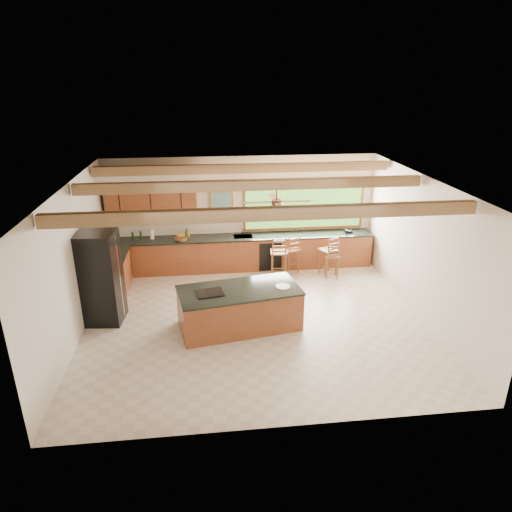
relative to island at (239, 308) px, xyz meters
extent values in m
plane|color=beige|center=(0.37, 0.22, -0.43)|extent=(7.20, 7.20, 0.00)
cube|color=beige|center=(0.37, 3.47, 1.07)|extent=(7.20, 0.04, 3.00)
cube|color=beige|center=(0.37, -3.03, 1.07)|extent=(7.20, 0.04, 3.00)
cube|color=beige|center=(-3.23, 0.22, 1.07)|extent=(0.04, 6.50, 3.00)
cube|color=beige|center=(3.97, 0.22, 1.07)|extent=(0.04, 6.50, 3.00)
cube|color=tan|center=(0.37, 0.22, 2.57)|extent=(7.20, 6.50, 0.04)
cube|color=#976C4B|center=(0.37, -1.38, 2.43)|extent=(7.10, 0.15, 0.22)
cube|color=#976C4B|center=(0.37, 0.72, 2.43)|extent=(7.10, 0.15, 0.22)
cube|color=#976C4B|center=(0.37, 2.52, 2.43)|extent=(7.10, 0.15, 0.22)
cube|color=brown|center=(-1.98, 3.28, 1.47)|extent=(2.30, 0.35, 0.70)
cube|color=silver|center=(-1.98, 3.21, 2.07)|extent=(2.60, 0.50, 0.48)
cylinder|color=#FFEABF|center=(-2.68, 3.21, 1.84)|extent=(0.10, 0.10, 0.01)
cylinder|color=#FFEABF|center=(-1.28, 3.21, 1.84)|extent=(0.10, 0.10, 0.01)
cube|color=#76BD43|center=(2.07, 3.44, 1.24)|extent=(3.20, 0.04, 1.30)
cube|color=#B07235|center=(-0.18, 3.44, 1.42)|extent=(0.64, 0.03, 0.54)
cube|color=#3C6C51|center=(-0.18, 3.42, 1.42)|extent=(0.54, 0.01, 0.44)
cube|color=brown|center=(0.37, 3.13, 0.01)|extent=(7.00, 0.65, 0.88)
cube|color=black|center=(0.37, 3.13, 0.47)|extent=(7.04, 0.69, 0.04)
cube|color=brown|center=(-2.89, 1.57, 0.01)|extent=(0.65, 2.35, 0.88)
cube|color=black|center=(-2.89, 1.57, 0.47)|extent=(0.69, 2.39, 0.04)
cube|color=black|center=(1.07, 2.80, -0.01)|extent=(0.60, 0.02, 0.78)
cube|color=silver|center=(0.37, 3.13, 0.47)|extent=(0.50, 0.38, 0.03)
cylinder|color=silver|center=(0.37, 3.33, 0.64)|extent=(0.03, 0.03, 0.30)
cylinder|color=silver|center=(0.37, 3.23, 0.77)|extent=(0.03, 0.20, 0.03)
cylinder|color=white|center=(-2.03, 3.19, 0.61)|extent=(0.10, 0.10, 0.25)
cylinder|color=#173816|center=(-2.54, 3.24, 0.58)|extent=(0.05, 0.05, 0.20)
cylinder|color=#173816|center=(-2.32, 3.24, 0.59)|extent=(0.06, 0.06, 0.21)
cube|color=black|center=(3.27, 3.11, 0.53)|extent=(0.21, 0.17, 0.09)
cube|color=brown|center=(0.00, 0.00, -0.02)|extent=(2.60, 1.53, 0.83)
cube|color=black|center=(0.00, 0.00, 0.41)|extent=(2.64, 1.58, 0.04)
cube|color=black|center=(-0.60, -0.11, 0.44)|extent=(0.61, 0.52, 0.02)
cylinder|color=white|center=(0.91, 0.02, 0.44)|extent=(0.30, 0.30, 0.02)
cube|color=black|center=(-2.85, 0.62, 0.56)|extent=(0.85, 0.83, 1.99)
cube|color=silver|center=(-2.46, 0.62, 0.56)|extent=(0.03, 0.06, 1.83)
cube|color=brown|center=(1.22, 2.41, 0.27)|extent=(0.46, 0.46, 0.04)
cylinder|color=brown|center=(1.06, 2.25, -0.09)|extent=(0.04, 0.04, 0.68)
cylinder|color=brown|center=(1.39, 2.25, -0.09)|extent=(0.04, 0.04, 0.68)
cylinder|color=brown|center=(1.06, 2.58, -0.09)|extent=(0.04, 0.04, 0.68)
cylinder|color=brown|center=(1.39, 2.58, -0.09)|extent=(0.04, 0.04, 0.68)
cube|color=brown|center=(1.59, 2.67, 0.24)|extent=(0.51, 0.51, 0.04)
cylinder|color=brown|center=(1.43, 2.51, -0.11)|extent=(0.04, 0.04, 0.65)
cylinder|color=brown|center=(1.75, 2.51, -0.11)|extent=(0.04, 0.04, 0.65)
cylinder|color=brown|center=(1.43, 2.82, -0.11)|extent=(0.04, 0.04, 0.65)
cylinder|color=brown|center=(1.75, 2.82, -0.11)|extent=(0.04, 0.04, 0.65)
cube|color=brown|center=(2.60, 2.24, 0.16)|extent=(0.39, 0.39, 0.04)
cylinder|color=brown|center=(2.46, 2.10, -0.15)|extent=(0.03, 0.03, 0.58)
cylinder|color=brown|center=(2.74, 2.10, -0.15)|extent=(0.03, 0.03, 0.58)
cylinder|color=brown|center=(2.46, 2.38, -0.15)|extent=(0.03, 0.03, 0.58)
cylinder|color=brown|center=(2.74, 2.38, -0.15)|extent=(0.03, 0.03, 0.58)
cube|color=brown|center=(2.55, 2.43, 0.26)|extent=(0.55, 0.55, 0.04)
cylinder|color=brown|center=(2.39, 2.26, -0.10)|extent=(0.04, 0.04, 0.68)
cylinder|color=brown|center=(2.71, 2.26, -0.10)|extent=(0.04, 0.04, 0.68)
cylinder|color=brown|center=(2.39, 2.59, -0.10)|extent=(0.04, 0.04, 0.68)
cylinder|color=brown|center=(2.71, 2.59, -0.10)|extent=(0.04, 0.04, 0.68)
camera|label=1|loc=(-0.64, -8.39, 4.49)|focal=32.00mm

